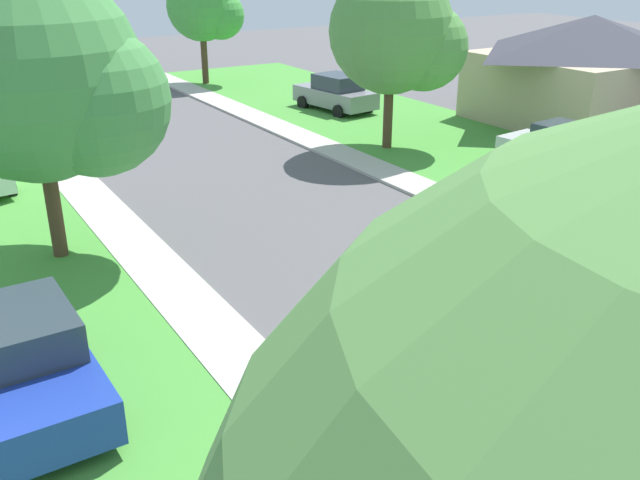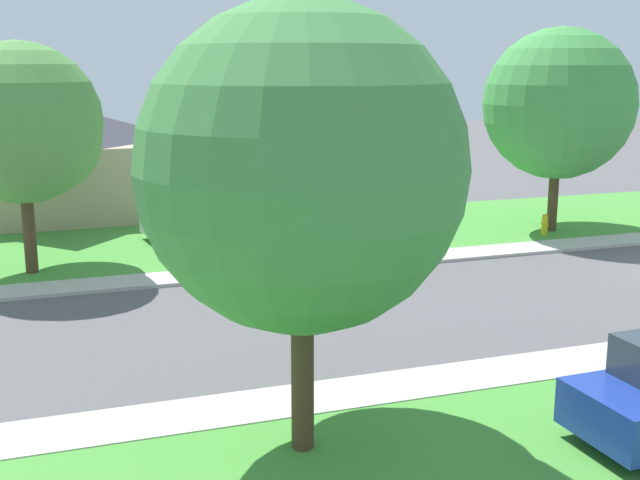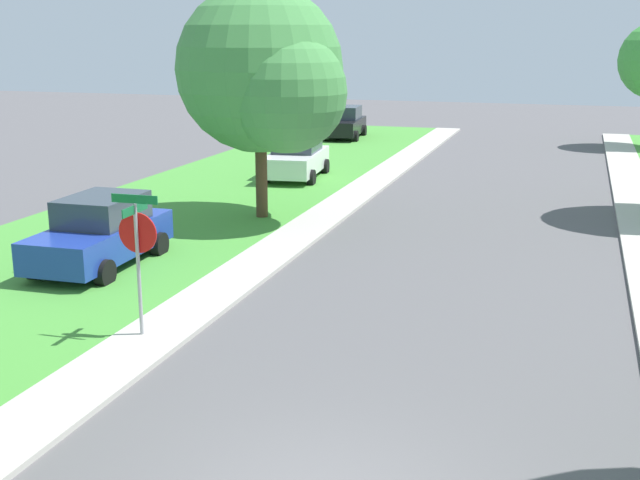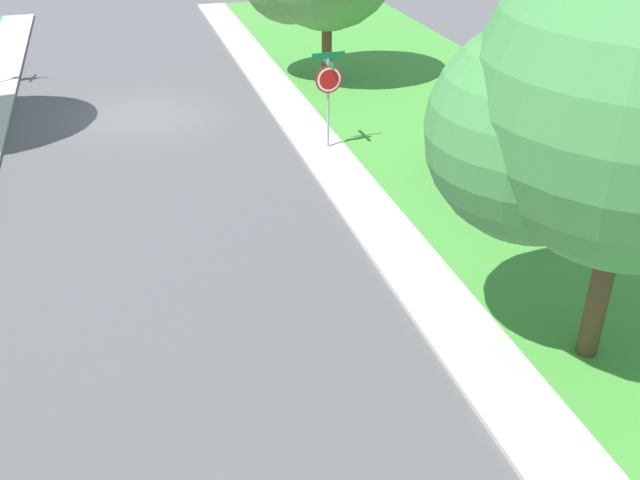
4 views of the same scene
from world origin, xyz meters
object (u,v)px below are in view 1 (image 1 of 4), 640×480
Objects in this scene: car_silver_near_corner at (565,150)px; car_grey_behind_trees at (336,93)px; tree_sidewalk_mid at (400,35)px; tree_sidewalk_far at (206,8)px; stop_sign_far_corner at (328,364)px; house_right_setback at (588,68)px; car_blue_driveway_right at (28,362)px; tree_across_left at (49,81)px.

car_grey_behind_trees is (-1.14, 12.64, 0.00)m from car_silver_near_corner.
tree_sidewalk_far is (-0.56, 16.75, -0.12)m from tree_sidewalk_mid.
stop_sign_far_corner is 0.41× the size of tree_sidewalk_mid.
tree_sidewalk_mid is 0.74× the size of house_right_setback.
tree_sidewalk_far is (14.63, 26.79, 3.29)m from car_blue_driveway_right.
car_grey_behind_trees is at bearing 137.92° from house_right_setback.
car_blue_driveway_right is at bearing -159.34° from house_right_setback.
car_blue_driveway_right is 0.65× the size of tree_sidewalk_mid.
tree_sidewalk_mid reaches higher than stop_sign_far_corner.
car_silver_near_corner is at bearing 29.56° from stop_sign_far_corner.
house_right_setback reaches higher than car_blue_driveway_right.
car_silver_near_corner is 1.03× the size of car_blue_driveway_right.
tree_across_left is at bearing -171.32° from house_right_setback.
car_silver_near_corner is at bearing -5.75° from tree_across_left.
house_right_setback is (23.14, 3.53, -2.02)m from tree_across_left.
tree_sidewalk_mid is 13.74m from tree_across_left.
tree_across_left reaches higher than tree_sidewalk_far.
car_silver_near_corner and car_grey_behind_trees have the same top height.
stop_sign_far_corner is at bearing -148.35° from house_right_setback.
tree_sidewalk_far reaches higher than car_silver_near_corner.
tree_sidewalk_far reaches higher than house_right_setback.
car_blue_driveway_right is 30.70m from tree_sidewalk_far.
tree_across_left is 23.50m from house_right_setback.
tree_sidewalk_far is (-2.27, 9.79, 3.29)m from car_grey_behind_trees.
tree_across_left reaches higher than stop_sign_far_corner.
tree_sidewalk_mid reaches higher than tree_sidewalk_far.
car_blue_driveway_right is 0.70× the size of tree_sidewalk_far.
stop_sign_far_corner is 0.31× the size of house_right_setback.
tree_sidewalk_far is (-3.41, 22.43, 3.29)m from car_silver_near_corner.
tree_sidewalk_far is 20.35m from house_right_setback.
stop_sign_far_corner is 32.83m from tree_sidewalk_far.
car_blue_driveway_right is (-3.37, 3.96, -1.01)m from stop_sign_far_corner.
tree_sidewalk_mid is at bearing 17.26° from tree_across_left.
car_silver_near_corner is 12.69m from car_grey_behind_trees.
stop_sign_far_corner is 5.30m from car_blue_driveway_right.
tree_across_left is 0.78× the size of house_right_setback.
stop_sign_far_corner is at bearing -150.44° from car_silver_near_corner.
tree_across_left reaches higher than car_silver_near_corner.
tree_sidewalk_far is at bearing 61.37° from car_blue_driveway_right.
stop_sign_far_corner is at bearing -49.63° from car_blue_driveway_right.
house_right_setback is (8.31, -7.50, 1.50)m from car_grey_behind_trees.
car_silver_near_corner is 0.50× the size of house_right_setback.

